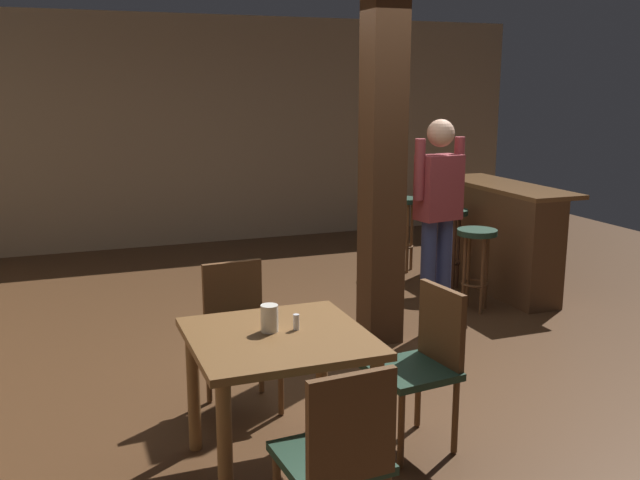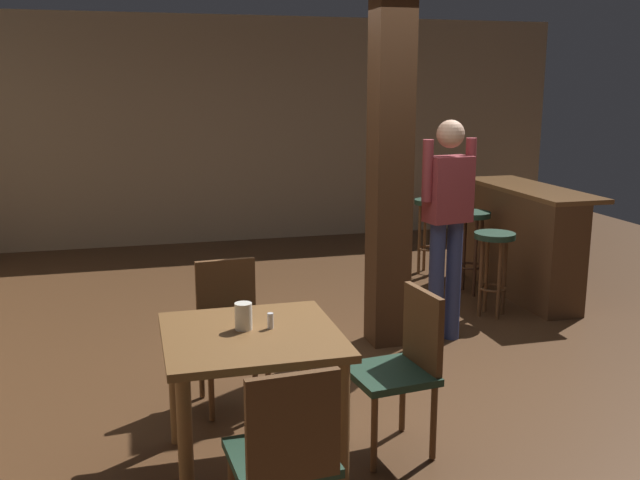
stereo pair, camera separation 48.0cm
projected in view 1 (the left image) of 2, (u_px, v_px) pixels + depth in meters
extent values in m
plane|color=#4C301C|center=(374.00, 365.00, 5.13)|extent=(10.80, 10.80, 0.00)
cube|color=gray|center=(225.00, 131.00, 8.95)|extent=(8.00, 0.10, 2.80)
cube|color=#422816|center=(382.00, 163.00, 5.35)|extent=(0.28, 0.28, 2.80)
cube|color=brown|center=(279.00, 338.00, 3.59)|extent=(0.89, 0.89, 0.04)
cylinder|color=brown|center=(322.00, 370.00, 4.14)|extent=(0.07, 0.07, 0.71)
cylinder|color=brown|center=(194.00, 389.00, 3.88)|extent=(0.07, 0.07, 0.71)
cylinder|color=brown|center=(376.00, 427.00, 3.45)|extent=(0.07, 0.07, 0.71)
cylinder|color=brown|center=(225.00, 454.00, 3.20)|extent=(0.07, 0.07, 0.71)
cube|color=#1E3828|center=(243.00, 340.00, 4.34)|extent=(0.45, 0.45, 0.04)
cube|color=brown|center=(233.00, 297.00, 4.46)|extent=(0.38, 0.06, 0.45)
cylinder|color=brown|center=(281.00, 381.00, 4.30)|extent=(0.04, 0.04, 0.43)
cylinder|color=brown|center=(225.00, 391.00, 4.16)|extent=(0.04, 0.04, 0.43)
cylinder|color=brown|center=(261.00, 361.00, 4.62)|extent=(0.04, 0.04, 0.43)
cylinder|color=brown|center=(209.00, 369.00, 4.47)|extent=(0.04, 0.04, 0.43)
cube|color=#1E3828|center=(330.00, 458.00, 2.98)|extent=(0.45, 0.45, 0.04)
cube|color=brown|center=(352.00, 428.00, 2.76)|extent=(0.38, 0.06, 0.45)
cylinder|color=brown|center=(348.00, 477.00, 3.25)|extent=(0.04, 0.04, 0.43)
cube|color=#1E3828|center=(411.00, 371.00, 3.88)|extent=(0.47, 0.47, 0.04)
cube|color=brown|center=(441.00, 326.00, 3.92)|extent=(0.08, 0.38, 0.45)
cylinder|color=brown|center=(401.00, 429.00, 3.70)|extent=(0.04, 0.04, 0.43)
cylinder|color=brown|center=(367.00, 403.00, 4.00)|extent=(0.04, 0.04, 0.43)
cylinder|color=brown|center=(455.00, 415.00, 3.85)|extent=(0.04, 0.04, 0.43)
cylinder|color=brown|center=(418.00, 391.00, 4.16)|extent=(0.04, 0.04, 0.43)
cylinder|color=silver|center=(269.00, 318.00, 3.61)|extent=(0.09, 0.09, 0.14)
cylinder|color=silver|center=(296.00, 322.00, 3.64)|extent=(0.03, 0.03, 0.08)
cube|color=maroon|center=(439.00, 187.00, 5.47)|extent=(0.37, 0.26, 0.50)
sphere|color=tan|center=(441.00, 133.00, 5.39)|extent=(0.24, 0.24, 0.21)
cylinder|color=navy|center=(443.00, 277.00, 5.67)|extent=(0.14, 0.14, 0.95)
cylinder|color=navy|center=(428.00, 280.00, 5.59)|extent=(0.14, 0.14, 0.95)
cylinder|color=maroon|center=(459.00, 167.00, 5.54)|extent=(0.09, 0.09, 0.46)
cylinder|color=maroon|center=(420.00, 170.00, 5.34)|extent=(0.09, 0.09, 0.46)
cube|color=brown|center=(505.00, 186.00, 6.90)|extent=(0.56, 1.70, 0.04)
cube|color=#4C301C|center=(494.00, 239.00, 6.98)|extent=(0.36, 1.70, 0.99)
cylinder|color=#1E3828|center=(477.00, 232.00, 6.22)|extent=(0.35, 0.35, 0.05)
torus|color=brown|center=(475.00, 283.00, 6.32)|extent=(0.25, 0.25, 0.02)
cylinder|color=brown|center=(468.00, 270.00, 6.40)|extent=(0.03, 0.03, 0.69)
cylinder|color=brown|center=(482.00, 276.00, 6.19)|extent=(0.03, 0.03, 0.69)
cylinder|color=brown|center=(486.00, 272.00, 6.34)|extent=(0.03, 0.03, 0.69)
cylinder|color=brown|center=(464.00, 274.00, 6.26)|extent=(0.03, 0.03, 0.69)
cylinder|color=#1E3828|center=(449.00, 212.00, 6.85)|extent=(0.36, 0.36, 0.05)
torus|color=#382114|center=(447.00, 263.00, 6.96)|extent=(0.25, 0.25, 0.02)
cylinder|color=#382114|center=(442.00, 250.00, 7.04)|extent=(0.03, 0.03, 0.75)
cylinder|color=#382114|center=(454.00, 255.00, 6.83)|extent=(0.03, 0.03, 0.75)
cylinder|color=#382114|center=(458.00, 251.00, 6.98)|extent=(0.03, 0.03, 0.75)
cylinder|color=#382114|center=(437.00, 253.00, 6.90)|extent=(0.03, 0.03, 0.75)
cylinder|color=#1E3828|center=(404.00, 200.00, 7.56)|extent=(0.32, 0.32, 0.05)
torus|color=brown|center=(403.00, 246.00, 7.66)|extent=(0.23, 0.23, 0.02)
cylinder|color=brown|center=(399.00, 235.00, 7.74)|extent=(0.03, 0.03, 0.75)
cylinder|color=brown|center=(407.00, 239.00, 7.54)|extent=(0.03, 0.03, 0.75)
cylinder|color=brown|center=(412.00, 236.00, 7.68)|extent=(0.03, 0.03, 0.75)
cylinder|color=brown|center=(394.00, 238.00, 7.60)|extent=(0.03, 0.03, 0.75)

